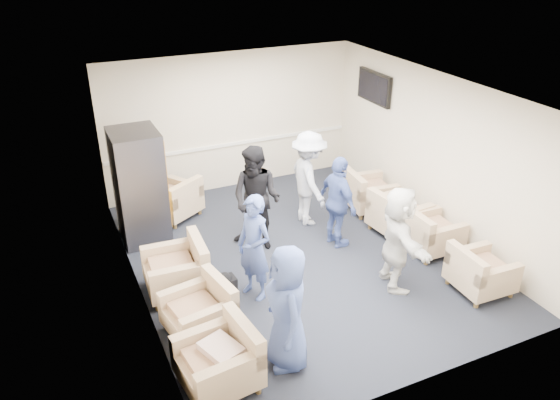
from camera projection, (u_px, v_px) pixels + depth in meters
name	position (u px, v px, depth m)	size (l,w,h in m)	color
floor	(299.00, 256.00, 8.76)	(6.00, 6.00, 0.00)	black
ceiling	(302.00, 91.00, 7.55)	(6.00, 6.00, 0.00)	white
back_wall	(231.00, 122.00, 10.59)	(5.00, 0.02, 2.70)	beige
front_wall	(428.00, 287.00, 5.72)	(5.00, 0.02, 2.70)	beige
left_wall	(132.00, 212.00, 7.22)	(0.02, 6.00, 2.70)	beige
right_wall	(434.00, 154.00, 9.09)	(0.02, 6.00, 2.70)	beige
chair_rail	(233.00, 144.00, 10.78)	(4.98, 0.04, 0.06)	silver
tv	(374.00, 87.00, 10.22)	(0.10, 1.00, 0.58)	black
armchair_left_near	(222.00, 361.00, 6.17)	(0.91, 0.91, 0.66)	tan
armchair_left_mid	(202.00, 312.00, 6.99)	(0.90, 0.90, 0.62)	tan
armchair_left_far	(180.00, 271.00, 7.80)	(0.89, 0.89, 0.67)	tan
armchair_right_near	(478.00, 273.00, 7.79)	(0.79, 0.79, 0.61)	tan
armchair_right_midnear	(429.00, 234.00, 8.77)	(0.79, 0.79, 0.63)	tan
armchair_right_midfar	(396.00, 216.00, 9.29)	(0.90, 0.90, 0.66)	tan
armchair_right_far	(367.00, 194.00, 10.08)	(0.89, 0.89, 0.65)	tan
armchair_corner	(175.00, 201.00, 9.81)	(1.11, 1.11, 0.64)	tan
vending_machine	(140.00, 186.00, 8.90)	(0.77, 0.90, 1.89)	#53535B
backpack	(225.00, 288.00, 7.54)	(0.31, 0.23, 0.51)	black
pillow	(221.00, 350.00, 6.09)	(0.46, 0.35, 0.13)	beige
person_front_left	(287.00, 308.00, 6.28)	(0.78, 0.51, 1.60)	#42579E
person_mid_left	(254.00, 248.00, 7.50)	(0.57, 0.37, 1.56)	#42579E
person_back_left	(257.00, 199.00, 8.68)	(0.84, 0.65, 1.73)	black
person_back_right	(309.00, 179.00, 9.41)	(1.09, 0.63, 1.69)	white
person_mid_right	(338.00, 202.00, 8.76)	(0.91, 0.38, 1.55)	#42579E
person_front_right	(398.00, 238.00, 7.72)	(1.46, 0.47, 1.57)	silver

